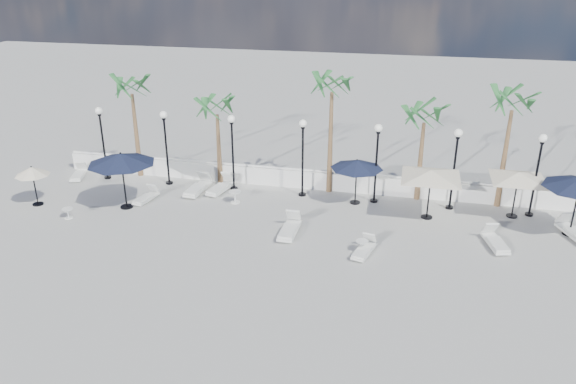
% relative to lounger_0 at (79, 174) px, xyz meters
% --- Properties ---
extents(ground, '(100.00, 100.00, 0.00)m').
position_rel_lounger_0_xyz_m(ground, '(12.01, -6.22, -0.21)').
color(ground, '#9D9C98').
rests_on(ground, ground).
extents(balustrade, '(26.00, 0.30, 1.01)m').
position_rel_lounger_0_xyz_m(balustrade, '(12.01, 1.28, 0.25)').
color(balustrade, silver).
rests_on(balustrade, ground).
extents(lamppost_0, '(0.36, 0.36, 3.84)m').
position_rel_lounger_0_xyz_m(lamppost_0, '(1.51, 0.28, 2.28)').
color(lamppost_0, black).
rests_on(lamppost_0, ground).
extents(lamppost_1, '(0.36, 0.36, 3.84)m').
position_rel_lounger_0_xyz_m(lamppost_1, '(5.01, 0.28, 2.28)').
color(lamppost_1, black).
rests_on(lamppost_1, ground).
extents(lamppost_2, '(0.36, 0.36, 3.84)m').
position_rel_lounger_0_xyz_m(lamppost_2, '(8.51, 0.28, 2.28)').
color(lamppost_2, black).
rests_on(lamppost_2, ground).
extents(lamppost_3, '(0.36, 0.36, 3.84)m').
position_rel_lounger_0_xyz_m(lamppost_3, '(12.01, 0.28, 2.28)').
color(lamppost_3, black).
rests_on(lamppost_3, ground).
extents(lamppost_4, '(0.36, 0.36, 3.84)m').
position_rel_lounger_0_xyz_m(lamppost_4, '(15.51, 0.28, 2.28)').
color(lamppost_4, black).
rests_on(lamppost_4, ground).
extents(lamppost_5, '(0.36, 0.36, 3.84)m').
position_rel_lounger_0_xyz_m(lamppost_5, '(19.01, 0.28, 2.28)').
color(lamppost_5, black).
rests_on(lamppost_5, ground).
extents(lamppost_6, '(0.36, 0.36, 3.84)m').
position_rel_lounger_0_xyz_m(lamppost_6, '(22.51, 0.28, 2.28)').
color(lamppost_6, black).
rests_on(lamppost_6, ground).
extents(palm_0, '(2.60, 2.60, 5.50)m').
position_rel_lounger_0_xyz_m(palm_0, '(3.01, 1.08, 4.32)').
color(palm_0, brown).
rests_on(palm_0, ground).
extents(palm_1, '(2.60, 2.60, 4.70)m').
position_rel_lounger_0_xyz_m(palm_1, '(7.51, 1.08, 3.54)').
color(palm_1, brown).
rests_on(palm_1, ground).
extents(palm_2, '(2.60, 2.60, 6.10)m').
position_rel_lounger_0_xyz_m(palm_2, '(13.21, 1.08, 4.90)').
color(palm_2, brown).
rests_on(palm_2, ground).
extents(palm_3, '(2.60, 2.60, 4.90)m').
position_rel_lounger_0_xyz_m(palm_3, '(17.51, 1.08, 3.74)').
color(palm_3, brown).
rests_on(palm_3, ground).
extents(palm_4, '(2.60, 2.60, 5.70)m').
position_rel_lounger_0_xyz_m(palm_4, '(21.21, 1.08, 4.52)').
color(palm_4, brown).
rests_on(palm_4, ground).
extents(lounger_0, '(1.03, 1.78, 0.63)m').
position_rel_lounger_0_xyz_m(lounger_0, '(0.00, 0.00, 0.00)').
color(lounger_0, silver).
rests_on(lounger_0, ground).
extents(lounger_1, '(0.76, 1.67, 0.60)m').
position_rel_lounger_0_xyz_m(lounger_1, '(4.84, -2.03, -0.01)').
color(lounger_1, silver).
rests_on(lounger_1, ground).
extents(lounger_2, '(0.83, 2.12, 0.78)m').
position_rel_lounger_0_xyz_m(lounger_2, '(6.87, -0.47, 0.05)').
color(lounger_2, silver).
rests_on(lounger_2, ground).
extents(lounger_3, '(0.67, 1.99, 0.74)m').
position_rel_lounger_0_xyz_m(lounger_3, '(12.29, -3.89, 0.04)').
color(lounger_3, silver).
rests_on(lounger_3, ground).
extents(lounger_4, '(1.01, 2.01, 0.72)m').
position_rel_lounger_0_xyz_m(lounger_4, '(7.94, -0.13, 0.03)').
color(lounger_4, silver).
rests_on(lounger_4, ground).
extents(lounger_5, '(0.89, 1.70, 0.61)m').
position_rel_lounger_0_xyz_m(lounger_5, '(15.53, -4.93, -0.01)').
color(lounger_5, silver).
rests_on(lounger_5, ground).
extents(lounger_6, '(1.02, 1.92, 0.69)m').
position_rel_lounger_0_xyz_m(lounger_6, '(20.66, -3.15, 0.02)').
color(lounger_6, silver).
rests_on(lounger_6, ground).
extents(lounger_7, '(1.33, 2.14, 0.77)m').
position_rel_lounger_0_xyz_m(lounger_7, '(24.00, -1.57, 0.04)').
color(lounger_7, silver).
rests_on(lounger_7, ground).
extents(side_table_0, '(0.48, 0.48, 0.47)m').
position_rel_lounger_0_xyz_m(side_table_0, '(2.26, -4.54, 0.07)').
color(side_table_0, silver).
rests_on(side_table_0, ground).
extents(side_table_1, '(0.60, 0.60, 0.58)m').
position_rel_lounger_0_xyz_m(side_table_1, '(9.06, -1.27, 0.14)').
color(side_table_1, silver).
rests_on(side_table_1, ground).
extents(side_table_2, '(0.50, 0.50, 0.48)m').
position_rel_lounger_0_xyz_m(side_table_2, '(15.42, -4.77, 0.08)').
color(side_table_2, silver).
rests_on(side_table_2, ground).
extents(parasol_navy_left, '(3.08, 3.08, 2.72)m').
position_rel_lounger_0_xyz_m(parasol_navy_left, '(4.26, -2.90, 2.18)').
color(parasol_navy_left, black).
rests_on(parasol_navy_left, ground).
extents(parasol_navy_mid, '(2.47, 2.47, 2.21)m').
position_rel_lounger_0_xyz_m(parasol_navy_mid, '(14.64, -0.06, 1.73)').
color(parasol_navy_mid, black).
rests_on(parasol_navy_mid, ground).
extents(parasol_cream_sq_a, '(5.01, 5.01, 2.46)m').
position_rel_lounger_0_xyz_m(parasol_cream_sq_a, '(17.97, -0.98, 2.06)').
color(parasol_cream_sq_a, black).
rests_on(parasol_cream_sq_a, ground).
extents(parasol_cream_sq_b, '(4.59, 4.59, 2.30)m').
position_rel_lounger_0_xyz_m(parasol_cream_sq_b, '(21.72, -0.02, 1.91)').
color(parasol_cream_sq_b, black).
rests_on(parasol_cream_sq_b, ground).
extents(parasol_cream_small, '(1.58, 1.58, 1.95)m').
position_rel_lounger_0_xyz_m(parasol_cream_small, '(0.01, -3.53, 1.45)').
color(parasol_cream_small, black).
rests_on(parasol_cream_small, ground).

